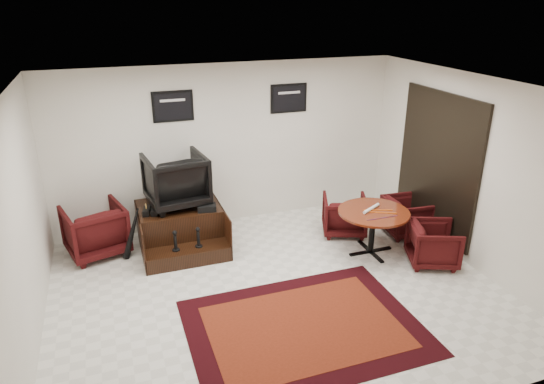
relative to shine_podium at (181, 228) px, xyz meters
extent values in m
plane|color=white|center=(1.02, -1.78, -0.31)|extent=(6.00, 6.00, 0.00)
cube|color=white|center=(1.02, 0.72, 1.09)|extent=(6.00, 0.02, 2.80)
cube|color=white|center=(1.02, -4.28, 1.09)|extent=(6.00, 0.02, 2.80)
cube|color=white|center=(-1.98, -1.78, 1.09)|extent=(0.02, 5.00, 2.80)
cube|color=white|center=(4.02, -1.78, 1.09)|extent=(0.02, 5.00, 2.80)
cube|color=white|center=(1.02, -1.78, 2.49)|extent=(6.00, 5.00, 0.02)
cube|color=black|center=(3.99, -1.08, 0.99)|extent=(0.05, 1.90, 2.30)
cube|color=black|center=(3.98, -1.08, 0.99)|extent=(0.02, 1.72, 2.12)
cube|color=black|center=(3.98, -1.08, 0.99)|extent=(0.03, 0.05, 2.12)
cube|color=black|center=(0.12, 0.70, 1.84)|extent=(0.66, 0.03, 0.50)
cube|color=black|center=(0.12, 0.68, 1.84)|extent=(0.58, 0.01, 0.42)
cube|color=silver|center=(0.12, 0.67, 1.94)|extent=(0.40, 0.00, 0.04)
cube|color=black|center=(2.12, 0.70, 1.84)|extent=(0.66, 0.03, 0.50)
cube|color=black|center=(2.12, 0.68, 1.84)|extent=(0.58, 0.01, 0.42)
cube|color=silver|center=(2.12, 0.67, 1.94)|extent=(0.40, 0.00, 0.04)
cube|color=black|center=(1.06, -2.63, -0.31)|extent=(2.82, 2.11, 0.01)
cube|color=#541B0C|center=(1.06, -2.63, -0.30)|extent=(2.32, 1.61, 0.01)
cube|color=black|center=(0.00, 0.09, 0.03)|extent=(1.30, 0.96, 0.67)
cube|color=black|center=(0.00, -0.58, -0.19)|extent=(1.30, 0.39, 0.24)
cube|color=black|center=(-0.64, -0.10, 0.03)|extent=(0.02, 1.35, 0.67)
cube|color=black|center=(0.64, -0.10, 0.03)|extent=(0.02, 1.35, 0.67)
cylinder|color=black|center=(-0.17, -0.58, -0.06)|extent=(0.11, 0.11, 0.02)
cylinder|color=black|center=(-0.17, -0.58, 0.07)|extent=(0.04, 0.04, 0.24)
sphere|color=black|center=(-0.17, -0.58, 0.22)|extent=(0.07, 0.07, 0.07)
cylinder|color=black|center=(0.17, -0.58, -0.06)|extent=(0.11, 0.11, 0.02)
cylinder|color=black|center=(0.17, -0.58, 0.07)|extent=(0.04, 0.04, 0.24)
sphere|color=black|center=(0.17, -0.58, 0.22)|extent=(0.07, 0.07, 0.07)
imported|color=black|center=(0.00, 0.14, 0.83)|extent=(1.00, 0.95, 0.93)
cube|color=black|center=(-0.51, -0.07, 0.41)|extent=(0.16, 0.29, 0.10)
cube|color=black|center=(-0.39, -0.09, 0.41)|extent=(0.16, 0.29, 0.10)
cube|color=black|center=(0.39, -0.25, 0.41)|extent=(0.32, 0.24, 0.10)
imported|color=black|center=(-1.30, 0.19, 0.13)|extent=(1.04, 1.00, 0.88)
cylinder|color=#4B160A|center=(2.80, -1.23, 0.39)|extent=(1.10, 1.10, 0.03)
cylinder|color=black|center=(2.80, -1.23, 0.05)|extent=(0.09, 0.09, 0.65)
cube|color=black|center=(2.80, -1.23, -0.30)|extent=(0.73, 0.06, 0.03)
cube|color=black|center=(2.80, -1.23, -0.30)|extent=(0.06, 0.73, 0.03)
imported|color=black|center=(2.71, -0.46, 0.05)|extent=(0.90, 0.88, 0.73)
imported|color=black|center=(3.70, -0.84, 0.04)|extent=(0.70, 0.74, 0.71)
imported|color=black|center=(3.50, -1.83, 0.04)|extent=(0.86, 0.88, 0.71)
cylinder|color=silver|center=(2.78, -1.18, 0.43)|extent=(0.39, 0.25, 0.05)
cylinder|color=orange|center=(2.88, -1.32, 0.41)|extent=(0.40, 0.22, 0.01)
cylinder|color=orange|center=(2.88, -1.22, 0.41)|extent=(0.43, 0.16, 0.01)
cylinder|color=#4C1933|center=(2.58, -1.49, 0.41)|extent=(0.10, 0.01, 0.01)
cylinder|color=#4C1933|center=(2.64, -1.49, 0.41)|extent=(0.10, 0.01, 0.01)
cylinder|color=#4C1933|center=(2.70, -1.49, 0.41)|extent=(0.10, 0.01, 0.01)
cylinder|color=#4C1933|center=(2.76, -1.49, 0.41)|extent=(0.10, 0.01, 0.01)
cylinder|color=#4C1933|center=(2.82, -1.49, 0.41)|extent=(0.10, 0.01, 0.01)
cylinder|color=#4C1933|center=(2.88, -1.49, 0.41)|extent=(0.10, 0.01, 0.01)
cylinder|color=#4C1933|center=(2.94, -1.49, 0.41)|extent=(0.10, 0.01, 0.01)
cylinder|color=#4C1933|center=(3.00, -1.49, 0.41)|extent=(0.10, 0.01, 0.01)
camera|label=1|loc=(-0.94, -7.13, 3.49)|focal=32.00mm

